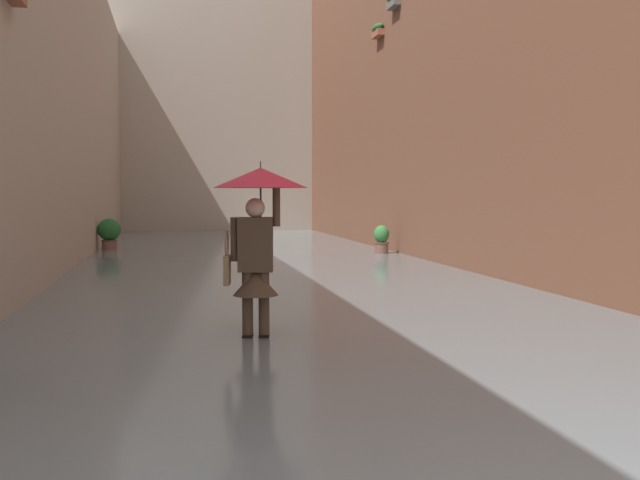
# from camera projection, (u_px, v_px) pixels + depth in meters

# --- Properties ---
(ground_plane) EXTENTS (72.77, 72.77, 0.00)m
(ground_plane) POSITION_uv_depth(u_px,v_px,m) (258.00, 266.00, 16.76)
(ground_plane) COLOR #605B56
(flood_water) EXTENTS (8.73, 35.11, 0.08)m
(flood_water) POSITION_uv_depth(u_px,v_px,m) (258.00, 264.00, 16.75)
(flood_water) COLOR slate
(flood_water) RESTS_ON ground_plane
(building_facade_right) EXTENTS (2.04, 33.11, 8.13)m
(building_facade_right) POSITION_uv_depth(u_px,v_px,m) (27.00, 79.00, 15.55)
(building_facade_right) COLOR #A89989
(building_facade_right) RESTS_ON ground_plane
(building_facade_far) EXTENTS (11.53, 1.80, 11.66)m
(building_facade_far) POSITION_uv_depth(u_px,v_px,m) (217.00, 95.00, 31.52)
(building_facade_far) COLOR #A89989
(building_facade_far) RESTS_ON ground_plane
(person_wading) EXTENTS (1.03, 1.03, 2.00)m
(person_wading) POSITION_uv_depth(u_px,v_px,m) (258.00, 216.00, 8.04)
(person_wading) COLOR black
(person_wading) RESTS_ON ground_plane
(potted_plant_mid_right) EXTENTS (0.64, 0.64, 0.95)m
(potted_plant_mid_right) POSITION_uv_depth(u_px,v_px,m) (109.00, 233.00, 20.55)
(potted_plant_mid_right) COLOR brown
(potted_plant_mid_right) RESTS_ON ground_plane
(potted_plant_mid_left) EXTENTS (0.40, 0.40, 0.81)m
(potted_plant_mid_left) POSITION_uv_depth(u_px,v_px,m) (382.00, 240.00, 19.34)
(potted_plant_mid_left) COLOR brown
(potted_plant_mid_left) RESTS_ON ground_plane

